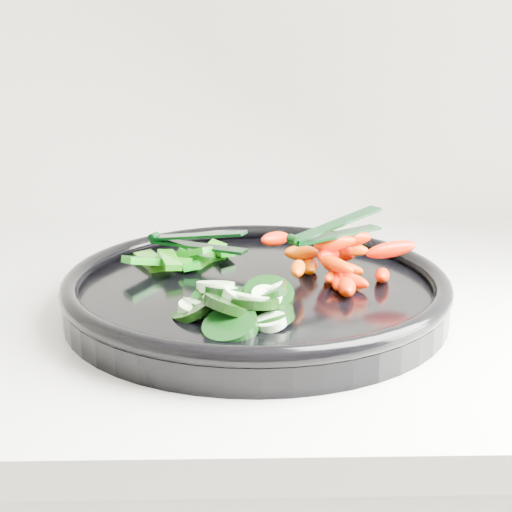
{
  "coord_description": "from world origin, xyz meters",
  "views": [
    {
      "loc": [
        -0.35,
        0.99,
        1.19
      ],
      "look_at": [
        -0.34,
        1.65,
        0.99
      ],
      "focal_mm": 50.0,
      "sensor_mm": 36.0,
      "label": 1
    }
  ],
  "objects": [
    {
      "name": "veggie_tray",
      "position": [
        -0.34,
        1.65,
        0.95
      ],
      "size": [
        0.46,
        0.46,
        0.04
      ],
      "color": "black",
      "rests_on": "counter"
    },
    {
      "name": "pepper_pile",
      "position": [
        -0.41,
        1.72,
        0.96
      ],
      "size": [
        0.12,
        0.11,
        0.04
      ],
      "color": "#0A720E",
      "rests_on": "veggie_tray"
    },
    {
      "name": "carrot_pile",
      "position": [
        -0.26,
        1.67,
        0.97
      ],
      "size": [
        0.16,
        0.16,
        0.05
      ],
      "color": "#EF2600",
      "rests_on": "veggie_tray"
    },
    {
      "name": "tong_carrot",
      "position": [
        -0.26,
        1.68,
        1.0
      ],
      "size": [
        0.1,
        0.08,
        0.02
      ],
      "color": "black",
      "rests_on": "carrot_pile"
    },
    {
      "name": "cucumber_pile",
      "position": [
        -0.36,
        1.58,
        0.96
      ],
      "size": [
        0.12,
        0.12,
        0.04
      ],
      "color": "black",
      "rests_on": "veggie_tray"
    },
    {
      "name": "tong_pepper",
      "position": [
        -0.4,
        1.73,
        0.98
      ],
      "size": [
        0.11,
        0.06,
        0.02
      ],
      "color": "black",
      "rests_on": "pepper_pile"
    }
  ]
}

